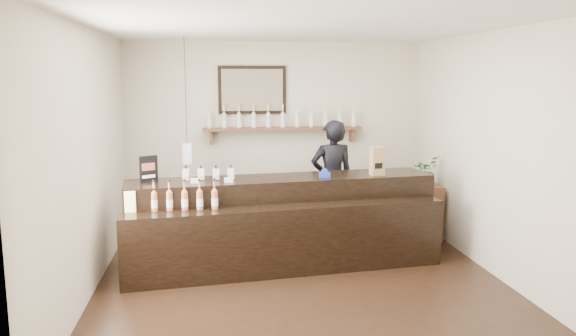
% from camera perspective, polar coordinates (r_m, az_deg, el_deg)
% --- Properties ---
extents(ground, '(5.00, 5.00, 0.00)m').
position_cam_1_polar(ground, '(6.52, 1.23, -11.18)').
color(ground, black).
rests_on(ground, ground).
extents(room_shell, '(5.00, 5.00, 5.00)m').
position_cam_1_polar(room_shell, '(6.13, 1.29, 3.90)').
color(room_shell, beige).
rests_on(room_shell, ground).
extents(back_wall_decor, '(2.66, 0.96, 1.69)m').
position_cam_1_polar(back_wall_decor, '(8.46, -2.25, 5.73)').
color(back_wall_decor, '#56331D').
rests_on(back_wall_decor, ground).
extents(counter, '(3.83, 1.44, 1.23)m').
position_cam_1_polar(counter, '(6.88, -0.46, -5.75)').
color(counter, black).
rests_on(counter, ground).
extents(promo_sign, '(0.20, 0.12, 0.31)m').
position_cam_1_polar(promo_sign, '(6.77, -13.98, -0.09)').
color(promo_sign, black).
rests_on(promo_sign, counter).
extents(paper_bag, '(0.18, 0.15, 0.36)m').
position_cam_1_polar(paper_bag, '(7.10, 9.06, 0.71)').
color(paper_bag, '#957048').
rests_on(paper_bag, counter).
extents(tape_dispenser, '(0.14, 0.06, 0.11)m').
position_cam_1_polar(tape_dispenser, '(6.89, 3.74, -0.60)').
color(tape_dispenser, '#193AB4').
rests_on(tape_dispenser, counter).
extents(side_cabinet, '(0.41, 0.55, 0.78)m').
position_cam_1_polar(side_cabinet, '(8.22, 13.64, -4.29)').
color(side_cabinet, '#56331D').
rests_on(side_cabinet, ground).
extents(potted_plant, '(0.48, 0.47, 0.40)m').
position_cam_1_polar(potted_plant, '(8.10, 13.80, -0.24)').
color(potted_plant, '#255D26').
rests_on(potted_plant, side_cabinet).
extents(shopkeeper, '(0.74, 0.53, 1.91)m').
position_cam_1_polar(shopkeeper, '(7.87, 4.50, -0.44)').
color(shopkeeper, black).
rests_on(shopkeeper, ground).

